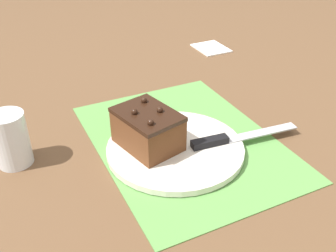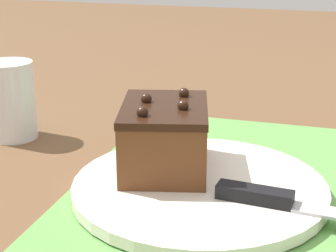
{
  "view_description": "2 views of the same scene",
  "coord_description": "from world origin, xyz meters",
  "px_view_note": "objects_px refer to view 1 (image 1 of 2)",
  "views": [
    {
      "loc": [
        0.57,
        -0.32,
        0.45
      ],
      "look_at": [
        0.02,
        -0.05,
        0.06
      ],
      "focal_mm": 42.0,
      "sensor_mm": 36.0,
      "label": 1
    },
    {
      "loc": [
        0.54,
        0.09,
        0.26
      ],
      "look_at": [
        0.01,
        -0.07,
        0.07
      ],
      "focal_mm": 60.0,
      "sensor_mm": 36.0,
      "label": 2
    }
  ],
  "objects_px": {
    "chocolate_cake": "(148,129)",
    "cake_plate": "(175,148)",
    "serving_knife": "(228,139)",
    "drinking_glass": "(11,139)"
  },
  "relations": [
    {
      "from": "chocolate_cake",
      "to": "serving_knife",
      "type": "xyz_separation_m",
      "value": [
        0.06,
        0.15,
        -0.03
      ]
    },
    {
      "from": "chocolate_cake",
      "to": "serving_knife",
      "type": "distance_m",
      "value": 0.16
    },
    {
      "from": "cake_plate",
      "to": "chocolate_cake",
      "type": "distance_m",
      "value": 0.07
    },
    {
      "from": "cake_plate",
      "to": "chocolate_cake",
      "type": "height_order",
      "value": "chocolate_cake"
    },
    {
      "from": "cake_plate",
      "to": "drinking_glass",
      "type": "height_order",
      "value": "drinking_glass"
    },
    {
      "from": "drinking_glass",
      "to": "cake_plate",
      "type": "bearing_deg",
      "value": 69.81
    },
    {
      "from": "chocolate_cake",
      "to": "drinking_glass",
      "type": "height_order",
      "value": "drinking_glass"
    },
    {
      "from": "chocolate_cake",
      "to": "cake_plate",
      "type": "bearing_deg",
      "value": 61.21
    },
    {
      "from": "cake_plate",
      "to": "serving_knife",
      "type": "height_order",
      "value": "serving_knife"
    },
    {
      "from": "cake_plate",
      "to": "chocolate_cake",
      "type": "bearing_deg",
      "value": -118.79
    }
  ]
}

